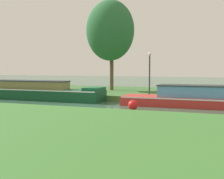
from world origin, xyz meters
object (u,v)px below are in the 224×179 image
(forest_narrowboat, at_px, (37,92))
(mooring_post_near, at_px, (40,89))
(red_barge, at_px, (209,98))
(lamp_post, at_px, (150,68))
(willow_tree_left, at_px, (110,31))
(channel_buoy, at_px, (133,105))

(forest_narrowboat, distance_m, mooring_post_near, 1.29)
(red_barge, relative_size, forest_narrowboat, 0.97)
(lamp_post, bearing_deg, mooring_post_near, -172.29)
(red_barge, distance_m, forest_narrowboat, 11.98)
(willow_tree_left, bearing_deg, channel_buoy, -60.80)
(red_barge, distance_m, lamp_post, 5.05)
(lamp_post, distance_m, mooring_post_near, 8.58)
(willow_tree_left, distance_m, lamp_post, 6.18)
(forest_narrowboat, bearing_deg, willow_tree_left, 56.72)
(lamp_post, relative_size, mooring_post_near, 5.09)
(mooring_post_near, bearing_deg, lamp_post, 7.71)
(channel_buoy, bearing_deg, mooring_post_near, 156.16)
(lamp_post, height_order, mooring_post_near, lamp_post)
(mooring_post_near, bearing_deg, forest_narrowboat, -66.27)
(forest_narrowboat, relative_size, channel_buoy, 18.26)
(mooring_post_near, bearing_deg, willow_tree_left, 46.29)
(mooring_post_near, relative_size, channel_buoy, 1.08)
(willow_tree_left, height_order, mooring_post_near, willow_tree_left)
(red_barge, bearing_deg, forest_narrowboat, -180.00)
(mooring_post_near, distance_m, channel_buoy, 9.47)
(willow_tree_left, distance_m, mooring_post_near, 7.64)
(lamp_post, bearing_deg, willow_tree_left, 143.19)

